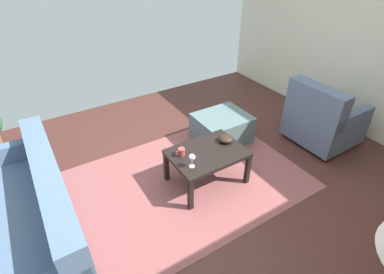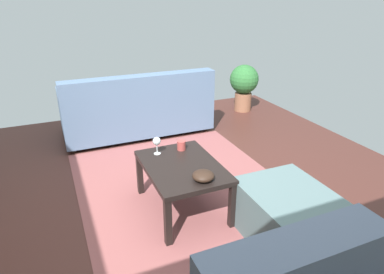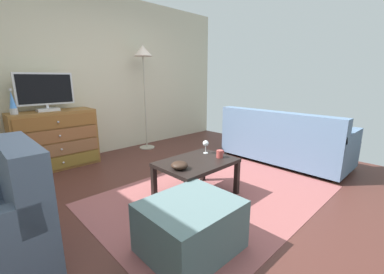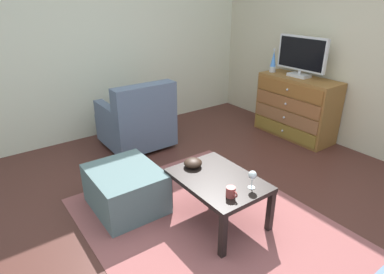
% 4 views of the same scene
% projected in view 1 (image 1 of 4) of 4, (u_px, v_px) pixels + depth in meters
% --- Properties ---
extents(ground_plane, '(5.54, 5.19, 0.05)m').
position_uv_depth(ground_plane, '(212.00, 185.00, 3.43)').
color(ground_plane, '#4A2721').
extents(wall_plain_left, '(0.12, 5.19, 2.68)m').
position_uv_depth(wall_plain_left, '(376.00, 36.00, 3.78)').
color(wall_plain_left, silver).
rests_on(wall_plain_left, ground_plane).
extents(area_rug, '(2.60, 1.90, 0.01)m').
position_uv_depth(area_rug, '(189.00, 179.00, 3.47)').
color(area_rug, '#8D4D4C').
rests_on(area_rug, ground_plane).
extents(coffee_table, '(0.83, 0.59, 0.43)m').
position_uv_depth(coffee_table, '(207.00, 156.00, 3.25)').
color(coffee_table, black).
rests_on(coffee_table, ground_plane).
extents(wine_glass, '(0.07, 0.07, 0.16)m').
position_uv_depth(wine_glass, '(192.00, 158.00, 2.95)').
color(wine_glass, silver).
rests_on(wine_glass, coffee_table).
extents(mug, '(0.11, 0.08, 0.08)m').
position_uv_depth(mug, '(181.00, 152.00, 3.15)').
color(mug, '#AB4340').
rests_on(mug, coffee_table).
extents(bowl_decorative, '(0.17, 0.17, 0.08)m').
position_uv_depth(bowl_decorative, '(226.00, 139.00, 3.37)').
color(bowl_decorative, '#2F1F16').
rests_on(bowl_decorative, coffee_table).
extents(couch_large, '(0.85, 1.87, 0.83)m').
position_uv_depth(couch_large, '(28.00, 221.00, 2.55)').
color(couch_large, '#332319').
rests_on(couch_large, ground_plane).
extents(armchair, '(0.80, 0.80, 0.89)m').
position_uv_depth(armchair, '(322.00, 120.00, 3.94)').
color(armchair, '#332319').
rests_on(armchair, ground_plane).
extents(ottoman, '(0.71, 0.61, 0.40)m').
position_uv_depth(ottoman, '(222.00, 129.00, 4.04)').
color(ottoman, slate).
rests_on(ottoman, ground_plane).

